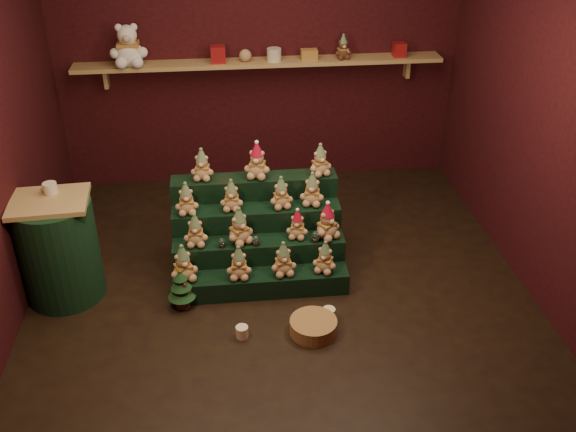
{
  "coord_description": "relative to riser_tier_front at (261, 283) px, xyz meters",
  "views": [
    {
      "loc": [
        -0.4,
        -4.28,
        3.17
      ],
      "look_at": [
        0.1,
        0.25,
        0.5
      ],
      "focal_mm": 40.0,
      "sensor_mm": 36.0,
      "label": 1
    }
  ],
  "objects": [
    {
      "name": "teddy_4",
      "position": [
        -0.5,
        0.22,
        0.41
      ],
      "size": [
        0.2,
        0.18,
        0.27
      ],
      "primitive_type": null,
      "rotation": [
        0.0,
        0.0,
        -0.05
      ],
      "color": "tan",
      "rests_on": "riser_tier_midfront"
    },
    {
      "name": "snow_globe_a",
      "position": [
        -0.3,
        0.16,
        0.31
      ],
      "size": [
        0.06,
        0.06,
        0.08
      ],
      "color": "black",
      "rests_on": "riser_tier_midfront"
    },
    {
      "name": "teddy_2",
      "position": [
        0.18,
        -0.01,
        0.23
      ],
      "size": [
        0.22,
        0.21,
        0.28
      ],
      "primitive_type": null,
      "rotation": [
        0.0,
        0.0,
        0.12
      ],
      "color": "tan",
      "rests_on": "riser_tier_front"
    },
    {
      "name": "teddy_9",
      "position": [
        -0.2,
        0.44,
        0.58
      ],
      "size": [
        0.21,
        0.19,
        0.26
      ],
      "primitive_type": null,
      "rotation": [
        0.0,
        0.0,
        -0.12
      ],
      "color": "tan",
      "rests_on": "riser_tier_midback"
    },
    {
      "name": "back_wall",
      "position": [
        0.16,
        2.15,
        1.31
      ],
      "size": [
        4.0,
        0.1,
        2.8
      ],
      "primitive_type": "cube",
      "color": "black",
      "rests_on": "ground"
    },
    {
      "name": "teddy_5",
      "position": [
        -0.15,
        0.21,
        0.42
      ],
      "size": [
        0.29,
        0.29,
        0.31
      ],
      "primitive_type": null,
      "rotation": [
        0.0,
        0.0,
        0.56
      ],
      "color": "tan",
      "rests_on": "riser_tier_midfront"
    },
    {
      "name": "riser_tier_back",
      "position": [
        0.0,
        0.66,
        0.27
      ],
      "size": [
        1.4,
        0.22,
        0.72
      ],
      "primitive_type": "cube",
      "color": "black",
      "rests_on": "ground"
    },
    {
      "name": "brown_bear",
      "position": [
        0.97,
        1.94,
        1.35
      ],
      "size": [
        0.19,
        0.17,
        0.23
      ],
      "primitive_type": null,
      "rotation": [
        0.0,
        0.0,
        0.15
      ],
      "color": "#502D1A",
      "rests_on": "back_shelf"
    },
    {
      "name": "snow_globe_b",
      "position": [
        -0.02,
        0.16,
        0.31
      ],
      "size": [
        0.06,
        0.06,
        0.08
      ],
      "color": "black",
      "rests_on": "riser_tier_midfront"
    },
    {
      "name": "gift_tin_red_b",
      "position": [
        1.54,
        1.95,
        1.3
      ],
      "size": [
        0.12,
        0.12,
        0.14
      ],
      "primitive_type": "cube",
      "color": "#A3191B",
      "rests_on": "back_shelf"
    },
    {
      "name": "scarf_gift_box",
      "position": [
        0.64,
        1.95,
        1.28
      ],
      "size": [
        0.16,
        0.1,
        0.1
      ],
      "primitive_type": "cube",
      "color": "#CD5B1D",
      "rests_on": "back_shelf"
    },
    {
      "name": "teddy_0",
      "position": [
        -0.61,
        -0.0,
        0.24
      ],
      "size": [
        0.28,
        0.26,
        0.31
      ],
      "primitive_type": null,
      "rotation": [
        0.0,
        0.0,
        0.38
      ],
      "color": "tan",
      "rests_on": "riser_tier_front"
    },
    {
      "name": "teddy_6",
      "position": [
        0.32,
        0.24,
        0.39
      ],
      "size": [
        0.21,
        0.2,
        0.25
      ],
      "primitive_type": null,
      "rotation": [
        0.0,
        0.0,
        -0.25
      ],
      "color": "tan",
      "rests_on": "riser_tier_midfront"
    },
    {
      "name": "gift_tin_cream",
      "position": [
        0.29,
        1.95,
        1.29
      ],
      "size": [
        0.14,
        0.14,
        0.12
      ],
      "primitive_type": "cylinder",
      "color": "beige",
      "rests_on": "back_shelf"
    },
    {
      "name": "teddy_8",
      "position": [
        -0.57,
        0.42,
        0.58
      ],
      "size": [
        0.2,
        0.18,
        0.27
      ],
      "primitive_type": null,
      "rotation": [
        0.0,
        0.0,
        0.06
      ],
      "color": "tan",
      "rests_on": "riser_tier_midback"
    },
    {
      "name": "teddy_3",
      "position": [
        0.51,
        -0.01,
        0.22
      ],
      "size": [
        0.25,
        0.24,
        0.27
      ],
      "primitive_type": null,
      "rotation": [
        0.0,
        0.0,
        -0.47
      ],
      "color": "tan",
      "rests_on": "riser_tier_front"
    },
    {
      "name": "riser_tier_midfront",
      "position": [
        0.0,
        0.22,
        0.09
      ],
      "size": [
        1.4,
        0.22,
        0.36
      ],
      "primitive_type": "cube",
      "color": "black",
      "rests_on": "ground"
    },
    {
      "name": "mug_right",
      "position": [
        0.49,
        -0.39,
        -0.04
      ],
      "size": [
        0.1,
        0.1,
        0.1
      ],
      "primitive_type": "cylinder",
      "color": "#F3E6B4",
      "rests_on": "ground"
    },
    {
      "name": "teddy_11",
      "position": [
        0.47,
        0.46,
        0.59
      ],
      "size": [
        0.24,
        0.22,
        0.28
      ],
      "primitive_type": null,
      "rotation": [
        0.0,
        0.0,
        -0.24
      ],
      "color": "tan",
      "rests_on": "riser_tier_midback"
    },
    {
      "name": "snow_globe_c",
      "position": [
        0.45,
        0.16,
        0.32
      ],
      "size": [
        0.07,
        0.07,
        0.09
      ],
      "color": "black",
      "rests_on": "riser_tier_midfront"
    },
    {
      "name": "teddy_14",
      "position": [
        0.56,
        0.65,
        0.77
      ],
      "size": [
        0.24,
        0.22,
        0.27
      ],
      "primitive_type": null,
      "rotation": [
        0.0,
        0.0,
        0.29
      ],
      "color": "tan",
      "rests_on": "riser_tier_back"
    },
    {
      "name": "teddy_1",
      "position": [
        -0.17,
        -0.02,
        0.23
      ],
      "size": [
        0.21,
        0.19,
        0.28
      ],
      "primitive_type": null,
      "rotation": [
        0.0,
        0.0,
        -0.06
      ],
      "color": "tan",
      "rests_on": "riser_tier_front"
    },
    {
      "name": "ground",
      "position": [
        0.16,
        0.1,
        -0.09
      ],
      "size": [
        4.0,
        4.0,
        0.0
      ],
      "primitive_type": "plane",
      "color": "black",
      "rests_on": "ground"
    },
    {
      "name": "teddy_13",
      "position": [
        0.03,
        0.65,
        0.78
      ],
      "size": [
        0.26,
        0.24,
        0.3
      ],
      "primitive_type": null,
      "rotation": [
        0.0,
        0.0,
        -0.25
      ],
      "color": "tan",
      "rests_on": "riser_tier_back"
    },
    {
      "name": "mug_left",
      "position": [
        -0.18,
        -0.52,
        -0.04
      ],
      "size": [
        0.09,
        0.09,
        0.09
      ],
      "primitive_type": "cylinder",
      "color": "#F3E6B4",
      "rests_on": "ground"
    },
    {
      "name": "side_table",
      "position": [
        -1.56,
        0.16,
        0.34
      ],
      "size": [
        0.6,
        0.6,
        0.87
      ],
      "rotation": [
        0.0,
        0.0,
        0.06
      ],
      "color": "tan",
      "rests_on": "ground"
    },
    {
      "name": "wicker_basket",
      "position": [
        0.35,
        -0.53,
        -0.03
      ],
      "size": [
        0.47,
        0.47,
        0.11
      ],
      "primitive_type": "cylinder",
      "rotation": [
        0.0,
        0.0,
        -0.42
      ],
      "color": "#A67543",
      "rests_on": "ground"
    },
    {
      "name": "table_ornament",
      "position": [
        -1.56,
        0.26,
        0.82
      ],
      "size": [
        0.1,
        0.1,
        0.08
      ],
      "primitive_type": "cylinder",
      "color": "beige",
      "rests_on": "side_table"
    },
    {
      "name": "shelf_plush_ball",
      "position": [
        0.02,
        1.95,
        1.29
      ],
      "size": [
        0.12,
        0.12,
        0.12
      ],
      "primitive_type": "sphere",
      "color": "tan",
      "rests_on": "back_shelf"
    },
    {
      "name": "front_wall",
      "position": [
        0.16,
        -1.95,
        1.31
      ],
      "size": [
        4.0,
        0.1,
        2.8
      ],
      "primitive_type": "cube",
      "color": "black",
      "rests_on": "ground"
    },
    {
      "name": "riser_tier_midback",
      "position": [
        0.0,
        0.44,
        0.18
      ],
      "size": [
        1.4,
        0.22,
        0.54
      ],
      "primitive_type": "cube",
      "color": "black",
      "rests_on": "ground"
    },
    {
      "name": "teddy_12",
      "position": [
        -0.43,
        0.67,
        0.76
      ],
      "size": [
        0.22,
        0.2,
        0.27
      ],
      "primitive_type": null,
      "rotation": [
        0.0,
        0.0,
        -0.16
      ],
      "color": "tan",
      "rests_on": "riser_tier_back"
    },
    {
      "name": "mini_christmas_tree",
      "position": [
        -0.63,
        -0.11,
        0.09
      ],
      "size": [
        0.22,
        0.22,
        0.37
      ],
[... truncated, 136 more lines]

